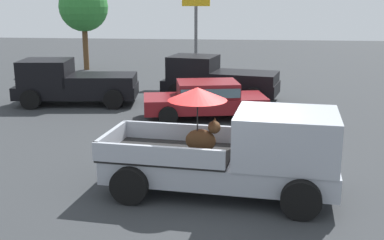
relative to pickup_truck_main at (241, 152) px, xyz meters
name	(u,v)px	position (x,y,z in m)	size (l,w,h in m)	color
ground_plane	(219,192)	(-0.46, 0.04, -0.98)	(80.00, 80.00, 0.00)	#2D3033
pickup_truck_main	(241,152)	(0.00, 0.00, 0.00)	(5.22, 2.68, 2.34)	black
pickup_truck_red	(216,79)	(-1.13, 10.21, -0.10)	(5.07, 2.93, 1.80)	black
pickup_truck_far	(72,83)	(-6.86, 8.60, -0.10)	(4.97, 2.59, 1.80)	black
parked_sedan_near	(206,98)	(-1.29, 6.78, -0.23)	(4.57, 2.62, 1.33)	black
motel_sign	(196,16)	(-2.41, 14.66, 2.34)	(1.40, 0.16, 4.68)	#59595B
tree_by_lot	(83,7)	(-9.31, 17.98, 2.67)	(2.84, 2.84, 5.10)	brown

